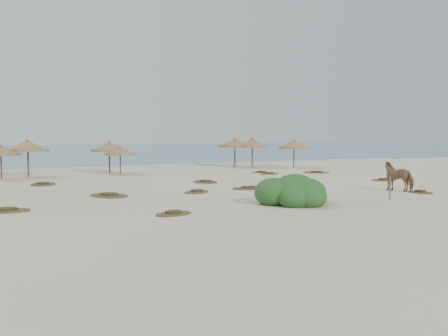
{
  "coord_description": "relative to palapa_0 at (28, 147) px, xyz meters",
  "views": [
    {
      "loc": [
        -15.2,
        -22.37,
        3.32
      ],
      "look_at": [
        -0.86,
        5.0,
        1.16
      ],
      "focal_mm": 40.0,
      "sensor_mm": 36.0,
      "label": 1
    }
  ],
  "objects": [
    {
      "name": "palapa_4",
      "position": [
        19.25,
        2.43,
        0.03
      ],
      "size": [
        4.27,
        4.27,
        3.02
      ],
      "rotation": [
        0.0,
        0.0,
        -0.43
      ],
      "color": "brown",
      "rests_on": "ground"
    },
    {
      "name": "scrub_9",
      "position": [
        10.8,
        -14.78,
        -2.26
      ],
      "size": [
        2.49,
        1.88,
        0.16
      ],
      "rotation": [
        0.0,
        0.0,
        2.94
      ],
      "color": "brown",
      "rests_on": "ground"
    },
    {
      "name": "palapa_6",
      "position": [
        23.99,
        -0.79,
        -0.12
      ],
      "size": [
        3.65,
        3.65,
        2.83
      ],
      "rotation": [
        0.0,
        0.0,
        -0.24
      ],
      "color": "brown",
      "rests_on": "ground"
    },
    {
      "name": "scrub_7",
      "position": [
        17.8,
        -4.86,
        -2.26
      ],
      "size": [
        1.88,
        2.12,
        0.16
      ],
      "rotation": [
        0.0,
        0.0,
        2.08
      ],
      "color": "brown",
      "rests_on": "ground"
    },
    {
      "name": "scrub_10",
      "position": [
        17.66,
        -6.29,
        -2.26
      ],
      "size": [
        1.87,
        1.33,
        0.16
      ],
      "rotation": [
        0.0,
        0.0,
        0.11
      ],
      "color": "brown",
      "rests_on": "ground"
    },
    {
      "name": "scrub_11",
      "position": [
        3.2,
        -21.46,
        -2.26
      ],
      "size": [
        1.92,
        1.54,
        0.16
      ],
      "rotation": [
        0.0,
        0.0,
        0.3
      ],
      "color": "brown",
      "rests_on": "ground"
    },
    {
      "name": "bush",
      "position": [
        9.37,
        -21.27,
        -1.77
      ],
      "size": [
        3.68,
        3.24,
        1.65
      ],
      "rotation": [
        0.0,
        0.0,
        0.09
      ],
      "color": "#33632A",
      "rests_on": "ground"
    },
    {
      "name": "scrub_12",
      "position": [
        18.17,
        -20.95,
        -2.26
      ],
      "size": [
        1.03,
        1.52,
        0.16
      ],
      "rotation": [
        0.0,
        0.0,
        1.62
      ],
      "color": "brown",
      "rests_on": "ground"
    },
    {
      "name": "ocean",
      "position": [
        10.86,
        57.07,
        -2.31
      ],
      "size": [
        200.0,
        100.0,
        0.01
      ],
      "primitive_type": "cube",
      "color": "#2A5A7F",
      "rests_on": "ground"
    },
    {
      "name": "scrub_2",
      "position": [
        7.22,
        -14.94,
        -2.26
      ],
      "size": [
        2.2,
        2.08,
        0.16
      ],
      "rotation": [
        0.0,
        0.0,
        0.66
      ],
      "color": "brown",
      "rests_on": "ground"
    },
    {
      "name": "palapa_5",
      "position": [
        20.6,
        1.35,
        0.01
      ],
      "size": [
        4.04,
        4.04,
        2.99
      ],
      "rotation": [
        0.0,
        0.0,
        0.32
      ],
      "color": "brown",
      "rests_on": "ground"
    },
    {
      "name": "palapa_3",
      "position": [
        6.41,
        0.71,
        -0.16
      ],
      "size": [
        3.73,
        3.73,
        2.78
      ],
      "rotation": [
        0.0,
        0.0,
        -0.31
      ],
      "color": "brown",
      "rests_on": "ground"
    },
    {
      "name": "scrub_4",
      "position": [
        21.85,
        -14.59,
        -2.26
      ],
      "size": [
        1.99,
        1.3,
        0.16
      ],
      "rotation": [
        0.0,
        0.0,
        3.14
      ],
      "color": "brown",
      "rests_on": "ground"
    },
    {
      "name": "palapa_2",
      "position": [
        6.86,
        -0.88,
        -0.45
      ],
      "size": [
        2.91,
        2.91,
        2.4
      ],
      "rotation": [
        0.0,
        0.0,
        0.15
      ],
      "color": "brown",
      "rests_on": "ground"
    },
    {
      "name": "ground",
      "position": [
        10.86,
        -17.93,
        -2.31
      ],
      "size": [
        160.0,
        160.0,
        0.0
      ],
      "primitive_type": "plane",
      "color": "beige",
      "rests_on": "ground"
    },
    {
      "name": "scrub_0",
      "position": [
        -2.8,
        -17.39,
        -2.26
      ],
      "size": [
        2.41,
        2.0,
        0.16
      ],
      "rotation": [
        0.0,
        0.0,
        2.77
      ],
      "color": "brown",
      "rests_on": "ground"
    },
    {
      "name": "palapa_1",
      "position": [
        -1.93,
        -0.97,
        -0.3
      ],
      "size": [
        3.45,
        3.45,
        2.59
      ],
      "rotation": [
        0.0,
        0.0,
        0.29
      ],
      "color": "brown",
      "rests_on": "ground"
    },
    {
      "name": "foam_line",
      "position": [
        10.86,
        8.07,
        -2.31
      ],
      "size": [
        70.0,
        0.6,
        0.01
      ],
      "primitive_type": "cube",
      "color": "white",
      "rests_on": "ground"
    },
    {
      "name": "horse",
      "position": [
        17.94,
        -19.59,
        -1.47
      ],
      "size": [
        1.39,
        2.16,
        1.68
      ],
      "primitive_type": "imported",
      "rotation": [
        0.0,
        0.0,
        3.41
      ],
      "color": "#8E6040",
      "rests_on": "ground"
    },
    {
      "name": "scrub_1",
      "position": [
        2.44,
        -14.29,
        -2.26
      ],
      "size": [
        2.43,
        2.97,
        0.16
      ],
      "rotation": [
        0.0,
        0.0,
        1.92
      ],
      "color": "brown",
      "rests_on": "ground"
    },
    {
      "name": "palapa_0",
      "position": [
        0.0,
        0.0,
        0.0
      ],
      "size": [
        3.42,
        3.42,
        2.98
      ],
      "rotation": [
        0.0,
        0.0,
        -0.08
      ],
      "color": "brown",
      "rests_on": "ground"
    },
    {
      "name": "scrub_5",
      "position": [
        21.88,
        -6.99,
        -2.26
      ],
      "size": [
        2.56,
        2.75,
        0.16
      ],
      "rotation": [
        0.0,
        0.0,
        2.19
      ],
      "color": "brown",
      "rests_on": "ground"
    },
    {
      "name": "scrub_3",
      "position": [
        10.12,
        -10.01,
        -2.26
      ],
      "size": [
        1.54,
        2.35,
        0.16
      ],
      "rotation": [
        0.0,
        0.0,
        1.56
      ],
      "color": "brown",
      "rests_on": "ground"
    },
    {
      "name": "scrub_6",
      "position": [
        0.17,
        -6.57,
        -2.26
      ],
      "size": [
        1.99,
        2.66,
        0.16
      ],
      "rotation": [
        0.0,
        0.0,
        1.38
      ],
      "color": "brown",
      "rests_on": "ground"
    },
    {
      "name": "fence_post_near",
      "position": [
        14.54,
        -22.18,
        -1.74
      ],
      "size": [
        0.09,
        0.09,
        1.14
      ],
      "primitive_type": "cylinder",
      "rotation": [
        0.0,
        0.0,
        -0.08
      ],
      "color": "#655A4C",
      "rests_on": "ground"
    }
  ]
}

